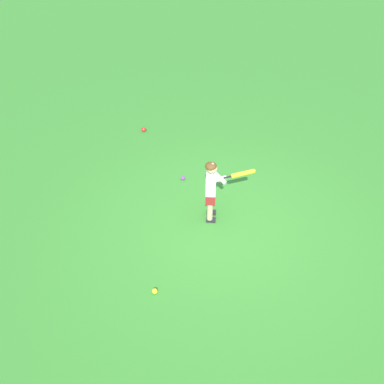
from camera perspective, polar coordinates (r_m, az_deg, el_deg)
ground_plane at (r=6.87m, az=4.23°, el=-4.69°), size 40.00×40.00×0.00m
child_batter at (r=6.60m, az=2.74°, el=0.79°), size 0.47×0.72×1.08m
play_ball_center_lawn at (r=9.02m, az=-6.29°, el=8.08°), size 0.10×0.10×0.10m
play_ball_midfield at (r=6.05m, az=-4.87°, el=-12.70°), size 0.08×0.08×0.08m
play_ball_far_right at (r=7.71m, az=-1.19°, el=1.82°), size 0.07×0.07×0.07m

